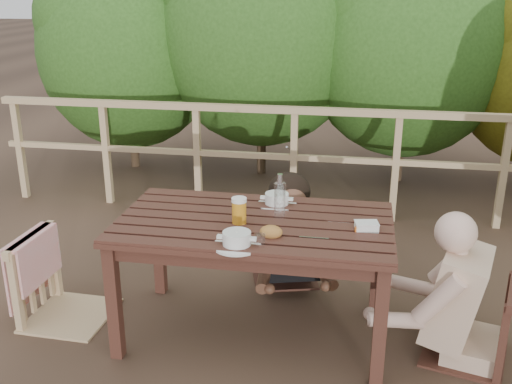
% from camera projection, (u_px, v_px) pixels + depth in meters
% --- Properties ---
extents(ground, '(60.00, 60.00, 0.00)m').
position_uv_depth(ground, '(255.00, 331.00, 3.66)').
color(ground, '#50392A').
rests_on(ground, ground).
extents(table, '(1.58, 0.89, 0.73)m').
position_uv_depth(table, '(255.00, 279.00, 3.54)').
color(table, '#391E16').
rests_on(table, ground).
extents(chair_left, '(0.53, 0.53, 1.04)m').
position_uv_depth(chair_left, '(63.00, 243.00, 3.65)').
color(chair_left, tan).
rests_on(chair_left, ground).
extents(chair_far, '(0.55, 0.55, 0.90)m').
position_uv_depth(chair_far, '(285.00, 220.00, 4.19)').
color(chair_far, '#391E16').
rests_on(chair_far, ground).
extents(chair_right, '(0.57, 0.57, 0.94)m').
position_uv_depth(chair_right, '(473.00, 283.00, 3.28)').
color(chair_right, '#391E16').
rests_on(chair_right, ground).
extents(woman, '(0.67, 0.75, 1.29)m').
position_uv_depth(woman, '(286.00, 194.00, 4.14)').
color(woman, black).
rests_on(woman, ground).
extents(diner_right, '(0.83, 0.74, 1.42)m').
position_uv_depth(diner_right, '(485.00, 244.00, 3.19)').
color(diner_right, tan).
rests_on(diner_right, ground).
extents(railing, '(5.60, 0.10, 1.01)m').
position_uv_depth(railing, '(294.00, 162.00, 5.35)').
color(railing, tan).
rests_on(railing, ground).
extents(soup_near, '(0.25, 0.25, 0.08)m').
position_uv_depth(soup_near, '(237.00, 239.00, 3.09)').
color(soup_near, white).
rests_on(soup_near, table).
extents(soup_far, '(0.25, 0.25, 0.08)m').
position_uv_depth(soup_far, '(277.00, 200.00, 3.66)').
color(soup_far, white).
rests_on(soup_far, table).
extents(bread_roll, '(0.13, 0.10, 0.07)m').
position_uv_depth(bread_roll, '(271.00, 232.00, 3.19)').
color(bread_roll, '#9C612A').
rests_on(bread_roll, table).
extents(beer_glass, '(0.09, 0.09, 0.17)m').
position_uv_depth(beer_glass, '(239.00, 212.00, 3.35)').
color(beer_glass, orange).
rests_on(beer_glass, table).
extents(bottle, '(0.07, 0.07, 0.28)m').
position_uv_depth(bottle, '(280.00, 197.00, 3.42)').
color(bottle, silver).
rests_on(bottle, table).
extents(tumbler, '(0.06, 0.06, 0.07)m').
position_uv_depth(tumbler, '(260.00, 240.00, 3.10)').
color(tumbler, silver).
rests_on(tumbler, table).
extents(butter_tub, '(0.14, 0.11, 0.06)m').
position_uv_depth(butter_tub, '(366.00, 227.00, 3.28)').
color(butter_tub, white).
rests_on(butter_tub, table).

